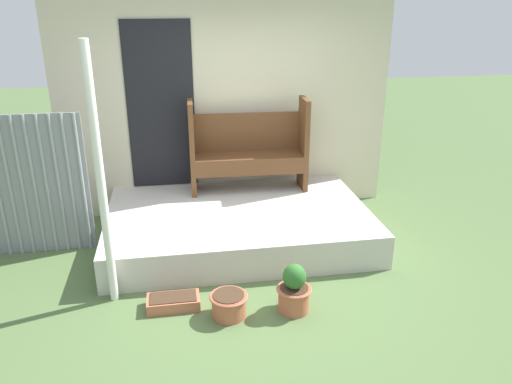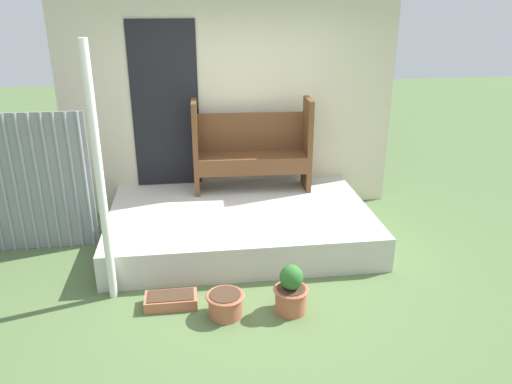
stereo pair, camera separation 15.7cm
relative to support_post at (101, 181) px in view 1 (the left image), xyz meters
name	(u,v)px [view 1 (the left image)]	position (x,y,z in m)	size (l,w,h in m)	color
ground_plane	(258,282)	(1.36, 0.07, -1.16)	(24.00, 24.00, 0.00)	#516B3D
porch_slab	(239,225)	(1.30, 1.01, -0.98)	(2.92, 1.89, 0.37)	beige
house_wall	(224,110)	(1.26, 1.99, 0.14)	(4.12, 0.08, 2.60)	beige
support_post	(101,181)	(0.00, 0.00, 0.00)	(0.08, 0.08, 2.33)	white
bench	(248,146)	(1.51, 1.66, -0.24)	(1.43, 0.45, 1.12)	brown
flower_pot_left	(229,304)	(1.02, -0.44, -1.04)	(0.34, 0.34, 0.22)	#B26042
flower_pot_middle	(294,291)	(1.60, -0.45, -0.96)	(0.32, 0.32, 0.46)	#B26042
planter_box_rect	(173,302)	(0.54, -0.23, -1.11)	(0.47, 0.23, 0.11)	#B76647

